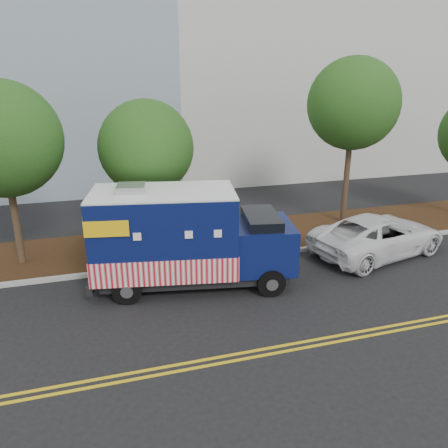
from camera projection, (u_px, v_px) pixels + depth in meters
name	position (u px, v px, depth m)	size (l,w,h in m)	color
ground	(196.00, 281.00, 15.37)	(120.00, 120.00, 0.00)	black
curb	(187.00, 263.00, 16.61)	(120.00, 0.18, 0.15)	#9E9E99
mulch_strip	(177.00, 243.00, 18.51)	(120.00, 4.00, 0.15)	black
centerline_near	(234.00, 355.00, 11.34)	(120.00, 0.10, 0.01)	gold
centerline_far	(237.00, 360.00, 11.11)	(120.00, 0.10, 0.01)	gold
tree_a	(2.00, 140.00, 15.06)	(4.07, 4.07, 6.79)	#38281C
tree_b	(146.00, 148.00, 16.89)	(3.68, 3.68, 6.03)	#38281C
tree_c	(353.00, 104.00, 19.23)	(4.05, 4.05, 7.66)	#38281C
sign_post	(140.00, 238.00, 15.98)	(0.06, 0.06, 2.40)	#473828
food_truck	(183.00, 240.00, 14.60)	(7.12, 3.65, 3.58)	black
white_car	(378.00, 235.00, 17.40)	(2.67, 5.79, 1.61)	white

